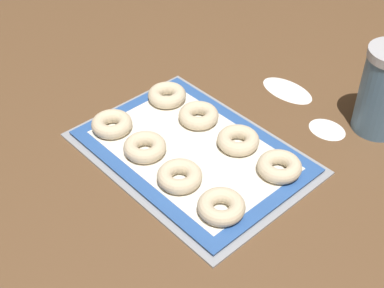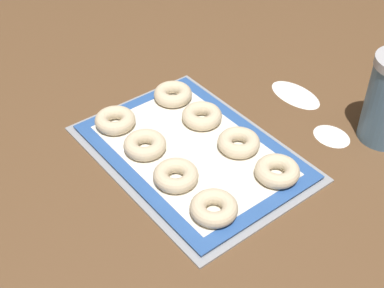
{
  "view_description": "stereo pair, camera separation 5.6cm",
  "coord_description": "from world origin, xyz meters",
  "px_view_note": "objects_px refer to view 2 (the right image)",
  "views": [
    {
      "loc": [
        0.54,
        -0.47,
        0.64
      ],
      "look_at": [
        0.01,
        0.01,
        0.02
      ],
      "focal_mm": 50.0,
      "sensor_mm": 36.0,
      "label": 1
    },
    {
      "loc": [
        0.58,
        -0.43,
        0.64
      ],
      "look_at": [
        0.01,
        0.01,
        0.02
      ],
      "focal_mm": 50.0,
      "sensor_mm": 36.0,
      "label": 2
    }
  ],
  "objects_px": {
    "bagel_back_mid_right": "(239,143)",
    "bagel_front_mid_left": "(145,145)",
    "bagel_front_far_left": "(115,120)",
    "bagel_back_far_left": "(173,94)",
    "bagel_back_far_right": "(277,171)",
    "baking_tray": "(192,152)",
    "bagel_front_mid_right": "(176,175)",
    "bagel_back_mid_left": "(202,116)",
    "bagel_front_far_right": "(214,208)"
  },
  "relations": [
    {
      "from": "bagel_back_mid_left",
      "to": "bagel_back_far_left",
      "type": "bearing_deg",
      "value": -179.36
    },
    {
      "from": "bagel_front_mid_left",
      "to": "bagel_front_mid_right",
      "type": "xyz_separation_m",
      "value": [
        0.1,
        -0.0,
        0.0
      ]
    },
    {
      "from": "bagel_front_far_left",
      "to": "bagel_back_far_right",
      "type": "bearing_deg",
      "value": 26.22
    },
    {
      "from": "bagel_front_far_left",
      "to": "baking_tray",
      "type": "bearing_deg",
      "value": 26.55
    },
    {
      "from": "bagel_back_far_right",
      "to": "bagel_back_mid_right",
      "type": "bearing_deg",
      "value": -179.14
    },
    {
      "from": "bagel_back_far_right",
      "to": "bagel_front_far_left",
      "type": "bearing_deg",
      "value": -153.78
    },
    {
      "from": "bagel_back_mid_left",
      "to": "bagel_back_far_right",
      "type": "xyz_separation_m",
      "value": [
        0.2,
        0.0,
        0.0
      ]
    },
    {
      "from": "bagel_front_far_left",
      "to": "bagel_front_mid_left",
      "type": "relative_size",
      "value": 1.0
    },
    {
      "from": "bagel_back_far_left",
      "to": "bagel_back_mid_right",
      "type": "height_order",
      "value": "same"
    },
    {
      "from": "bagel_back_mid_left",
      "to": "bagel_front_mid_right",
      "type": "bearing_deg",
      "value": -53.85
    },
    {
      "from": "bagel_front_far_left",
      "to": "bagel_front_far_right",
      "type": "distance_m",
      "value": 0.29
    },
    {
      "from": "baking_tray",
      "to": "bagel_front_far_right",
      "type": "xyz_separation_m",
      "value": [
        0.14,
        -0.07,
        0.02
      ]
    },
    {
      "from": "bagel_back_far_left",
      "to": "bagel_back_mid_left",
      "type": "height_order",
      "value": "same"
    },
    {
      "from": "bagel_back_mid_left",
      "to": "bagel_back_far_right",
      "type": "height_order",
      "value": "same"
    },
    {
      "from": "baking_tray",
      "to": "bagel_front_far_left",
      "type": "distance_m",
      "value": 0.16
    },
    {
      "from": "baking_tray",
      "to": "bagel_back_mid_left",
      "type": "bearing_deg",
      "value": 128.98
    },
    {
      "from": "baking_tray",
      "to": "bagel_back_mid_left",
      "type": "xyz_separation_m",
      "value": [
        -0.05,
        0.07,
        0.02
      ]
    },
    {
      "from": "bagel_front_far_left",
      "to": "bagel_back_far_right",
      "type": "relative_size",
      "value": 1.0
    },
    {
      "from": "baking_tray",
      "to": "bagel_front_far_left",
      "type": "xyz_separation_m",
      "value": [
        -0.14,
        -0.07,
        0.02
      ]
    },
    {
      "from": "bagel_front_mid_right",
      "to": "bagel_front_far_right",
      "type": "bearing_deg",
      "value": 1.75
    },
    {
      "from": "bagel_front_far_right",
      "to": "baking_tray",
      "type": "bearing_deg",
      "value": 154.39
    },
    {
      "from": "bagel_front_mid_right",
      "to": "bagel_front_far_right",
      "type": "relative_size",
      "value": 1.0
    },
    {
      "from": "baking_tray",
      "to": "bagel_back_far_right",
      "type": "distance_m",
      "value": 0.16
    },
    {
      "from": "baking_tray",
      "to": "bagel_back_mid_right",
      "type": "distance_m",
      "value": 0.09
    },
    {
      "from": "bagel_front_far_left",
      "to": "bagel_back_mid_left",
      "type": "relative_size",
      "value": 1.0
    },
    {
      "from": "bagel_front_mid_right",
      "to": "bagel_back_mid_left",
      "type": "bearing_deg",
      "value": 126.15
    },
    {
      "from": "bagel_front_mid_right",
      "to": "bagel_front_far_right",
      "type": "distance_m",
      "value": 0.1
    },
    {
      "from": "bagel_front_far_right",
      "to": "bagel_front_mid_right",
      "type": "bearing_deg",
      "value": -178.25
    },
    {
      "from": "bagel_front_mid_right",
      "to": "bagel_back_mid_right",
      "type": "bearing_deg",
      "value": 89.34
    },
    {
      "from": "bagel_back_mid_right",
      "to": "bagel_front_far_right",
      "type": "bearing_deg",
      "value": -55.48
    },
    {
      "from": "bagel_front_far_left",
      "to": "bagel_back_mid_left",
      "type": "distance_m",
      "value": 0.16
    },
    {
      "from": "bagel_front_far_left",
      "to": "bagel_back_mid_left",
      "type": "xyz_separation_m",
      "value": [
        0.09,
        0.14,
        0.0
      ]
    },
    {
      "from": "bagel_back_far_left",
      "to": "bagel_back_mid_left",
      "type": "bearing_deg",
      "value": 0.64
    },
    {
      "from": "bagel_back_mid_left",
      "to": "bagel_back_far_right",
      "type": "distance_m",
      "value": 0.2
    },
    {
      "from": "bagel_front_mid_left",
      "to": "bagel_front_far_left",
      "type": "bearing_deg",
      "value": -177.47
    },
    {
      "from": "bagel_back_mid_right",
      "to": "bagel_front_mid_left",
      "type": "bearing_deg",
      "value": -125.92
    },
    {
      "from": "bagel_front_far_right",
      "to": "bagel_back_far_left",
      "type": "xyz_separation_m",
      "value": [
        -0.29,
        0.13,
        0.0
      ]
    },
    {
      "from": "bagel_front_mid_right",
      "to": "bagel_front_far_right",
      "type": "xyz_separation_m",
      "value": [
        0.1,
        0.0,
        0.0
      ]
    },
    {
      "from": "bagel_back_far_right",
      "to": "bagel_front_mid_left",
      "type": "bearing_deg",
      "value": -144.69
    },
    {
      "from": "baking_tray",
      "to": "bagel_front_mid_right",
      "type": "bearing_deg",
      "value": -56.64
    },
    {
      "from": "bagel_front_far_left",
      "to": "bagel_front_mid_right",
      "type": "xyz_separation_m",
      "value": [
        0.19,
        0.0,
        0.0
      ]
    },
    {
      "from": "baking_tray",
      "to": "bagel_front_far_left",
      "type": "height_order",
      "value": "bagel_front_far_left"
    },
    {
      "from": "bagel_front_far_left",
      "to": "bagel_back_far_left",
      "type": "bearing_deg",
      "value": 90.42
    },
    {
      "from": "bagel_back_mid_right",
      "to": "bagel_back_far_right",
      "type": "height_order",
      "value": "same"
    },
    {
      "from": "bagel_back_far_right",
      "to": "bagel_front_mid_right",
      "type": "bearing_deg",
      "value": -124.53
    },
    {
      "from": "baking_tray",
      "to": "bagel_front_mid_right",
      "type": "relative_size",
      "value": 5.37
    },
    {
      "from": "bagel_back_mid_left",
      "to": "baking_tray",
      "type": "bearing_deg",
      "value": -51.02
    },
    {
      "from": "bagel_front_mid_left",
      "to": "bagel_front_mid_right",
      "type": "bearing_deg",
      "value": -2.14
    },
    {
      "from": "bagel_front_mid_left",
      "to": "bagel_back_far_left",
      "type": "xyz_separation_m",
      "value": [
        -0.09,
        0.13,
        0.0
      ]
    },
    {
      "from": "bagel_front_far_left",
      "to": "bagel_back_far_left",
      "type": "relative_size",
      "value": 1.0
    }
  ]
}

